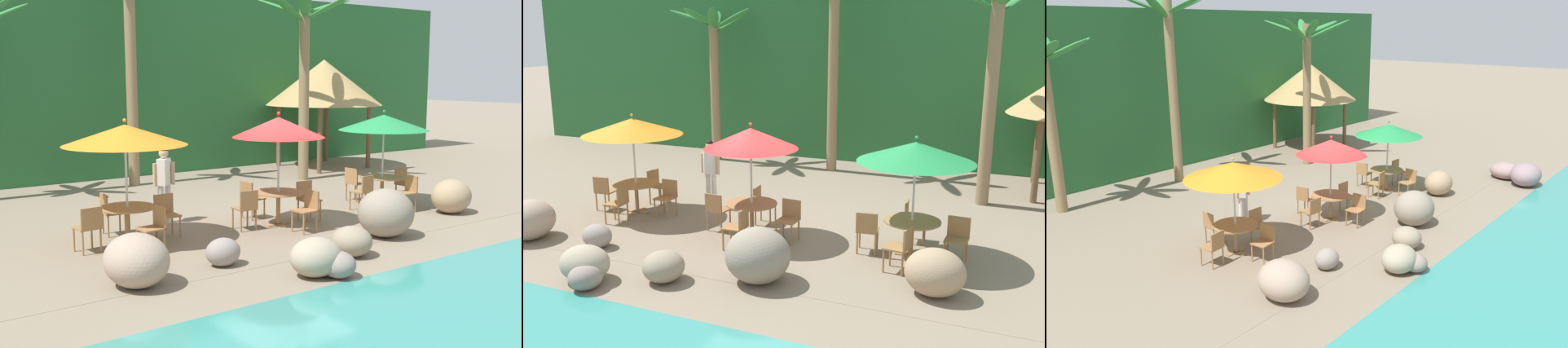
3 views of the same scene
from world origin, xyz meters
TOP-DOWN VIEW (x-y plane):
  - ground_plane at (0.00, 0.00)m, footprint 120.00×120.00m
  - terrace_deck at (0.00, 0.00)m, footprint 18.00×5.20m
  - foliage_backdrop at (0.00, 9.00)m, footprint 28.00×2.40m
  - rock_seawall at (1.25, -2.72)m, footprint 15.67×3.08m
  - umbrella_orange at (-3.67, 0.11)m, footprint 2.37×2.37m
  - dining_table_orange at (-3.67, 0.11)m, footprint 1.10×1.10m
  - chair_orange_seaward at (-2.82, 0.18)m, footprint 0.43×0.44m
  - chair_orange_inland at (-3.69, 0.97)m, footprint 0.46×0.45m
  - chair_orange_left at (-4.51, -0.07)m, footprint 0.46×0.47m
  - chair_orange_right at (-3.51, -0.73)m, footprint 0.46×0.45m
  - umbrella_red at (-0.34, -0.28)m, footprint 1.99×1.99m
  - dining_table_red at (-0.34, -0.28)m, footprint 1.10×1.10m
  - chair_red_seaward at (0.51, -0.22)m, footprint 0.44×0.44m
  - chair_red_inland at (-0.51, 0.56)m, footprint 0.46×0.46m
  - chair_red_left at (-1.20, -0.31)m, footprint 0.45×0.46m
  - chair_red_right at (-0.21, -1.12)m, footprint 0.45×0.44m
  - umbrella_green at (3.04, -0.10)m, footprint 2.23×2.23m
  - dining_table_green at (3.04, -0.10)m, footprint 1.10×1.10m
  - chair_green_seaward at (3.89, -0.04)m, footprint 0.44×0.44m
  - chair_green_inland at (2.88, 0.74)m, footprint 0.46×0.45m
  - chair_green_left at (2.21, -0.30)m, footprint 0.47×0.48m
  - chair_green_right at (3.02, -0.95)m, footprint 0.48×0.47m
  - palm_tree_nearest at (-5.04, 6.33)m, footprint 2.93×2.90m
  - palm_tree_second at (-0.76, 6.27)m, footprint 3.03×3.07m
  - palm_tree_third at (4.02, 4.20)m, footprint 3.36×3.10m
  - waiter_in_white at (-2.28, 1.31)m, footprint 0.52×0.37m

SIDE VIEW (x-z plane):
  - ground_plane at x=0.00m, z-range 0.00..0.00m
  - terrace_deck at x=0.00m, z-range 0.00..0.01m
  - rock_seawall at x=1.25m, z-range -0.11..0.88m
  - chair_orange_seaward at x=-2.82m, z-range 0.08..0.95m
  - chair_orange_inland at x=-3.69m, z-range 0.08..0.95m
  - chair_orange_left at x=-4.51m, z-range 0.08..0.95m
  - chair_orange_right at x=-3.51m, z-range 0.08..0.95m
  - chair_red_seaward at x=0.51m, z-range 0.08..0.95m
  - chair_red_inland at x=-0.51m, z-range 0.08..0.95m
  - chair_red_left at x=-1.20m, z-range 0.08..0.95m
  - chair_red_right at x=-0.21m, z-range 0.08..0.95m
  - chair_green_seaward at x=3.89m, z-range 0.08..0.95m
  - chair_green_inland at x=2.88m, z-range 0.08..0.95m
  - chair_green_left at x=2.21m, z-range 0.08..0.95m
  - chair_green_right at x=3.02m, z-range 0.08..0.95m
  - dining_table_orange at x=-3.67m, z-range 0.24..0.98m
  - dining_table_red at x=-0.34m, z-range 0.24..0.98m
  - dining_table_green at x=3.04m, z-range 0.24..0.98m
  - waiter_in_white at x=-2.28m, z-range 0.14..1.84m
  - umbrella_green at x=3.04m, z-range 0.89..3.28m
  - umbrella_orange at x=-3.67m, z-range 0.90..3.34m
  - umbrella_red at x=-0.34m, z-range 0.90..3.37m
  - foliage_backdrop at x=0.00m, z-range 0.00..6.00m
  - palm_tree_nearest at x=-5.04m, z-range 1.00..6.13m
  - palm_tree_third at x=4.02m, z-range 1.01..6.71m
  - palm_tree_second at x=-0.76m, z-range 0.94..7.37m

